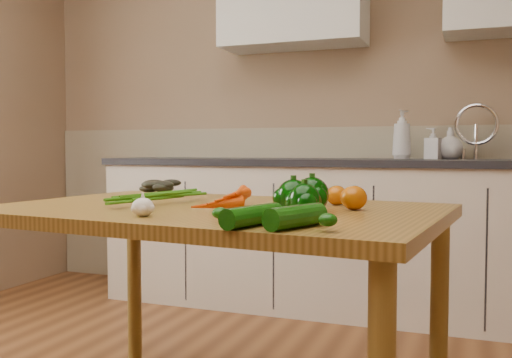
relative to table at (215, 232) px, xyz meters
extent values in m
cube|color=#96785A|center=(-0.18, 1.95, 0.62)|extent=(4.00, 0.02, 2.60)
cube|color=tan|center=(-0.18, 1.93, -0.13)|extent=(3.98, 0.03, 1.10)
cube|color=beige|center=(0.02, 1.63, -0.25)|extent=(2.80, 0.60, 0.86)
cube|color=#2A2A2F|center=(0.02, 1.63, 0.20)|extent=(2.84, 0.64, 0.04)
cube|color=#99999E|center=(0.81, 1.63, 0.16)|extent=(0.55, 0.42, 0.10)
cylinder|color=silver|center=(0.81, 1.81, 0.34)|extent=(0.02, 0.02, 0.24)
cube|color=olive|center=(0.00, 0.00, 0.06)|extent=(1.52, 1.06, 0.04)
cylinder|color=olive|center=(-0.61, 0.46, -0.32)|extent=(0.06, 0.06, 0.73)
cylinder|color=olive|center=(0.69, 0.33, -0.32)|extent=(0.06, 0.06, 0.73)
imported|color=silver|center=(0.40, 1.76, 0.36)|extent=(0.15, 0.15, 0.29)
imported|color=silver|center=(0.58, 1.71, 0.31)|extent=(0.10, 0.10, 0.18)
imported|color=silver|center=(0.67, 1.77, 0.31)|extent=(0.14, 0.14, 0.18)
ellipsoid|color=white|center=(-0.07, -0.32, 0.11)|extent=(0.06, 0.06, 0.05)
sphere|color=black|center=(0.30, -0.09, 0.13)|extent=(0.10, 0.10, 0.10)
sphere|color=black|center=(0.34, -0.03, 0.14)|extent=(0.10, 0.10, 0.10)
sphere|color=black|center=(0.35, -0.15, 0.13)|extent=(0.09, 0.09, 0.09)
ellipsoid|color=#8A0209|center=(0.24, 0.18, 0.12)|extent=(0.08, 0.08, 0.07)
ellipsoid|color=#B95404|center=(0.36, 0.19, 0.12)|extent=(0.07, 0.07, 0.07)
ellipsoid|color=#B95404|center=(0.45, 0.06, 0.12)|extent=(0.08, 0.08, 0.08)
cylinder|color=#0B4006|center=(0.40, -0.39, 0.11)|extent=(0.12, 0.19, 0.06)
cylinder|color=#0B4006|center=(0.29, -0.40, 0.11)|extent=(0.10, 0.21, 0.05)
camera|label=1|loc=(0.79, -1.70, 0.27)|focal=40.00mm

